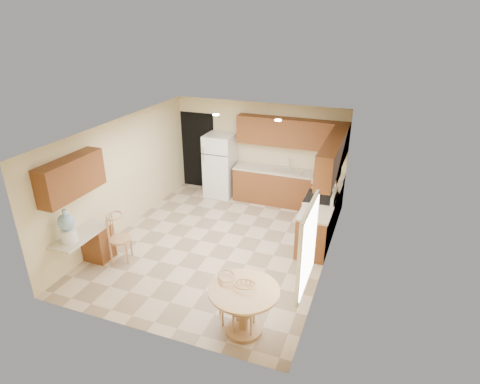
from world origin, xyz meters
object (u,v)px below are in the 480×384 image
at_px(dining_table, 244,304).
at_px(water_crock, 67,227).
at_px(chair_table_a, 227,296).
at_px(refrigerator, 220,165).
at_px(chair_table_b, 242,307).
at_px(stove, 319,215).
at_px(chair_desk, 116,236).

bearing_deg(dining_table, water_crock, 176.42).
relative_size(chair_table_a, water_crock, 1.33).
distance_m(refrigerator, chair_table_a, 4.96).
xyz_separation_m(refrigerator, water_crock, (-1.05, -4.39, 0.22)).
bearing_deg(dining_table, chair_table_b, -90.00).
relative_size(stove, chair_table_a, 1.30).
distance_m(dining_table, chair_table_b, 0.08).
distance_m(chair_table_a, chair_table_b, 0.35).
relative_size(chair_table_b, water_crock, 1.34).
height_order(chair_table_b, chair_desk, chair_desk).
distance_m(refrigerator, chair_desk, 3.75).
relative_size(dining_table, water_crock, 1.69).
distance_m(stove, chair_table_b, 3.50).
distance_m(stove, dining_table, 3.42).
bearing_deg(chair_desk, stove, 105.26).
bearing_deg(chair_table_b, chair_desk, -27.26).
height_order(stove, water_crock, water_crock).
bearing_deg(dining_table, refrigerator, 117.06).
xyz_separation_m(refrigerator, stove, (2.88, -1.22, -0.37)).
height_order(refrigerator, dining_table, refrigerator).
bearing_deg(water_crock, chair_table_a, -2.22).
bearing_deg(refrigerator, chair_table_a, -65.61).
height_order(dining_table, chair_table_b, chair_table_b).
height_order(refrigerator, chair_desk, refrigerator).
relative_size(dining_table, chair_table_b, 1.26).
relative_size(chair_table_b, chair_desk, 0.86).
distance_m(refrigerator, chair_table_b, 5.25).
relative_size(refrigerator, water_crock, 2.65).
bearing_deg(stove, dining_table, -98.83).
bearing_deg(chair_table_a, chair_desk, -139.43).
bearing_deg(chair_table_a, stove, 133.48).
height_order(chair_table_a, water_crock, water_crock).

